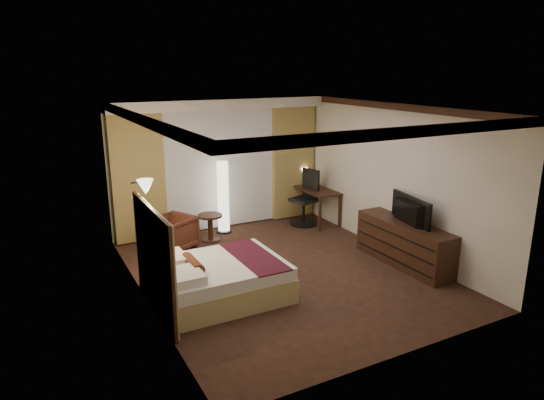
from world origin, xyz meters
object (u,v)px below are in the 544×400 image
floor_lamp (223,197)px  television (406,205)px  bed (220,280)px  dresser (404,243)px  armchair (173,231)px  side_table (210,228)px  office_chair (304,198)px  desk (315,205)px

floor_lamp → television: size_ratio=1.40×
bed → floor_lamp: 3.00m
dresser → television: (-0.03, -0.00, 0.68)m
bed → armchair: 2.22m
armchair → dresser: (3.30, -2.54, 0.02)m
bed → side_table: bed is taller
office_chair → television: (0.34, -2.68, 0.46)m
bed → office_chair: bearing=39.2°
floor_lamp → desk: size_ratio=1.18×
armchair → television: bearing=24.6°
floor_lamp → office_chair: (1.71, -0.35, -0.15)m
armchair → side_table: size_ratio=1.34×
side_table → office_chair: bearing=0.2°
desk → television: 2.81m
side_table → floor_lamp: (0.43, 0.36, 0.48)m
office_chair → side_table: bearing=163.7°
dresser → side_table: bearing=133.2°
office_chair → dresser: office_chair is taller
dresser → bed: bearing=174.4°
bed → floor_lamp: floor_lamp is taller
armchair → floor_lamp: bearing=84.4°
side_table → television: television is taller
armchair → television: television is taller
desk → television: (0.02, -2.73, 0.69)m
floor_lamp → television: floor_lamp is taller
side_table → floor_lamp: floor_lamp is taller
bed → dresser: 3.28m
dresser → television: 0.68m
armchair → dresser: bearing=24.9°
bed → dresser: (3.26, -0.32, 0.11)m
dresser → office_chair: bearing=97.9°
desk → office_chair: size_ratio=1.05×
bed → side_table: size_ratio=3.49×
armchair → bed: bearing=-26.7°
floor_lamp → dresser: 3.69m
side_table → desk: (2.46, 0.06, 0.11)m
office_chair → dresser: 2.71m
desk → television: size_ratio=1.18×
floor_lamp → armchair: bearing=-158.1°
side_table → office_chair: office_chair is taller
bed → desk: 4.02m
bed → floor_lamp: size_ratio=1.24×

